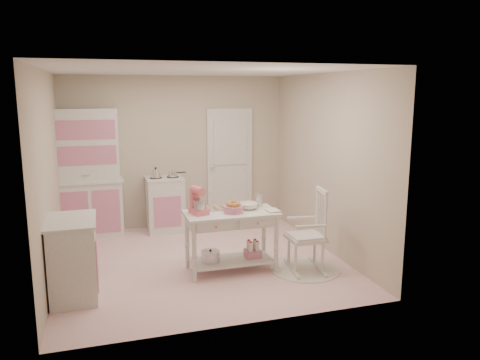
# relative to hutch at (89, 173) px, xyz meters

# --- Properties ---
(room_shell) EXTENTS (3.84, 3.84, 2.62)m
(room_shell) POSITION_rel_hutch_xyz_m (1.46, -1.66, 0.61)
(room_shell) COLOR pink
(room_shell) RESTS_ON ground
(door) EXTENTS (0.82, 0.05, 2.04)m
(door) POSITION_rel_hutch_xyz_m (2.41, 0.21, -0.02)
(door) COLOR silver
(door) RESTS_ON ground
(hutch) EXTENTS (1.06, 0.50, 2.08)m
(hutch) POSITION_rel_hutch_xyz_m (0.00, 0.00, 0.00)
(hutch) COLOR silver
(hutch) RESTS_ON ground
(stove) EXTENTS (0.62, 0.57, 0.92)m
(stove) POSITION_rel_hutch_xyz_m (1.20, -0.05, -0.58)
(stove) COLOR silver
(stove) RESTS_ON ground
(base_cabinet) EXTENTS (0.54, 0.84, 0.92)m
(base_cabinet) POSITION_rel_hutch_xyz_m (-0.17, -2.35, -0.58)
(base_cabinet) COLOR silver
(base_cabinet) RESTS_ON ground
(lace_rug) EXTENTS (0.92, 0.92, 0.01)m
(lace_rug) POSITION_rel_hutch_xyz_m (2.72, -2.39, -1.03)
(lace_rug) COLOR white
(lace_rug) RESTS_ON ground
(rocking_chair) EXTENTS (0.58, 0.78, 1.10)m
(rocking_chair) POSITION_rel_hutch_xyz_m (2.72, -2.39, -0.49)
(rocking_chair) COLOR silver
(rocking_chair) RESTS_ON ground
(work_table) EXTENTS (1.20, 0.60, 0.80)m
(work_table) POSITION_rel_hutch_xyz_m (1.77, -2.12, -0.64)
(work_table) COLOR silver
(work_table) RESTS_ON ground
(stand_mixer) EXTENTS (0.27, 0.33, 0.34)m
(stand_mixer) POSITION_rel_hutch_xyz_m (1.35, -2.10, -0.07)
(stand_mixer) COLOR #F06576
(stand_mixer) RESTS_ON work_table
(cookie_tray) EXTENTS (0.34, 0.24, 0.02)m
(cookie_tray) POSITION_rel_hutch_xyz_m (1.62, -1.94, -0.23)
(cookie_tray) COLOR silver
(cookie_tray) RESTS_ON work_table
(bread_basket) EXTENTS (0.25, 0.25, 0.09)m
(bread_basket) POSITION_rel_hutch_xyz_m (1.79, -2.17, -0.19)
(bread_basket) COLOR #CF779B
(bread_basket) RESTS_ON work_table
(mixing_bowl) EXTENTS (0.26, 0.26, 0.08)m
(mixing_bowl) POSITION_rel_hutch_xyz_m (2.03, -2.04, -0.20)
(mixing_bowl) COLOR white
(mixing_bowl) RESTS_ON work_table
(metal_pitcher) EXTENTS (0.10, 0.10, 0.17)m
(metal_pitcher) POSITION_rel_hutch_xyz_m (2.21, -1.96, -0.16)
(metal_pitcher) COLOR silver
(metal_pitcher) RESTS_ON work_table
(recipe_book) EXTENTS (0.17, 0.22, 0.02)m
(recipe_book) POSITION_rel_hutch_xyz_m (2.22, -2.24, -0.23)
(recipe_book) COLOR white
(recipe_book) RESTS_ON work_table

